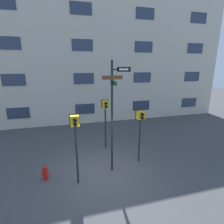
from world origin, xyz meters
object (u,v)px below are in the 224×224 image
Objects in this scene: pedestrian_signal_across at (105,111)px; pedestrian_signal_left at (75,131)px; pedestrian_signal_right at (140,122)px; street_sign_pole at (113,110)px; fire_hydrant at (45,173)px.

pedestrian_signal_left is at bearing -122.64° from pedestrian_signal_across.
pedestrian_signal_across is (-1.23, 1.84, 0.15)m from pedestrian_signal_right.
pedestrian_signal_right is at bearing 16.72° from pedestrian_signal_left.
pedestrian_signal_right is 0.93× the size of pedestrian_signal_across.
pedestrian_signal_right is (2.98, 0.90, -0.20)m from pedestrian_signal_left.
street_sign_pole is at bearing 18.01° from pedestrian_signal_left.
street_sign_pole is 1.76m from pedestrian_signal_left.
street_sign_pole is at bearing -164.77° from pedestrian_signal_right.
pedestrian_signal_across is (1.75, 2.74, -0.05)m from pedestrian_signal_left.
fire_hydrant is at bearing 157.06° from pedestrian_signal_left.
street_sign_pole is 1.63m from pedestrian_signal_right.
pedestrian_signal_left is 1.10× the size of pedestrian_signal_right.
pedestrian_signal_right is 4.60m from fire_hydrant.
pedestrian_signal_left is 1.03× the size of pedestrian_signal_across.
street_sign_pole is at bearing -94.17° from pedestrian_signal_across.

